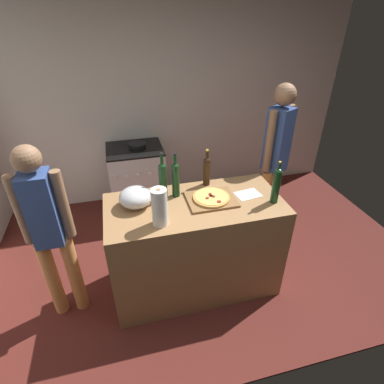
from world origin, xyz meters
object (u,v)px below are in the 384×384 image
Objects in this scene: mixing_bowl at (135,197)px; paper_towel_roll at (160,207)px; pizza at (211,197)px; wine_bottle_green at (163,178)px; person_in_stripes at (49,229)px; stove at (138,180)px; wine_bottle_clear at (276,184)px; wine_bottle_amber at (207,170)px; wine_bottle_dark at (176,178)px; person_in_red at (275,157)px.

mixing_bowl is 0.33m from paper_towel_roll.
pizza is 1.16× the size of mixing_bowl.
wine_bottle_green is 0.25× the size of person_in_stripes.
paper_towel_roll is at bearing -61.90° from mixing_bowl.
wine_bottle_green is at bearing 76.67° from paper_towel_roll.
wine_bottle_green is (0.09, 0.38, 0.02)m from paper_towel_roll.
stove is at bearing 91.98° from paper_towel_roll.
paper_towel_roll is 0.19× the size of person_in_stripes.
wine_bottle_clear is 0.62m from wine_bottle_amber.
pizza is at bearing -29.06° from wine_bottle_dark.
mixing_bowl is 0.15× the size of person_in_red.
wine_bottle_amber is at bearing 12.82° from wine_bottle_green.
wine_bottle_dark is (0.19, 0.36, 0.02)m from paper_towel_roll.
paper_towel_roll is at bearing -136.39° from wine_bottle_amber.
mixing_bowl is 0.29× the size of stove.
person_in_red reaches higher than pizza.
wine_bottle_dark is at bearing 9.06° from person_in_stripes.
wine_bottle_dark is 0.23× the size of person_in_red.
person_in_stripes is (-0.67, -0.09, -0.12)m from mixing_bowl.
stove is (-0.52, 1.40, -0.53)m from pizza.
pizza is 0.33× the size of stove.
person_in_stripes reaches higher than pizza.
wine_bottle_dark is at bearing 150.94° from pizza.
wine_bottle_clear is at bearing -20.37° from wine_bottle_green.
wine_bottle_amber is at bearing 21.10° from wine_bottle_dark.
mixing_bowl is 0.17× the size of person_in_stripes.
mixing_bowl is (-0.62, 0.08, 0.05)m from pizza.
wine_bottle_clear is 0.82m from wine_bottle_dark.
paper_towel_roll is 0.76× the size of wine_bottle_green.
wine_bottle_green reaches higher than wine_bottle_amber.
wine_bottle_amber is 0.20× the size of person_in_red.
wine_bottle_green is 1.40m from stove.
paper_towel_roll is at bearing -118.38° from wine_bottle_dark.
person_in_stripes is (-0.77, -1.41, 0.45)m from stove.
paper_towel_roll is 0.88× the size of wine_bottle_amber.
wine_bottle_green is at bearing 21.81° from mixing_bowl.
wine_bottle_clear reaches higher than pizza.
stove is at bearing 110.29° from pizza.
wine_bottle_amber is 0.22× the size of person_in_stripes.
wine_bottle_clear is 0.76m from person_in_red.
paper_towel_roll is 0.69m from wine_bottle_amber.
wine_bottle_amber is at bearing 16.28° from mixing_bowl.
wine_bottle_dark reaches higher than stove.
stove is 1.72m from person_in_red.
mixing_bowl is at bearing -163.72° from wine_bottle_amber.
wine_bottle_clear is (0.50, -0.15, 0.14)m from pizza.
person_in_stripes is at bearing 166.56° from paper_towel_roll.
pizza is 0.19× the size of person_in_stripes.
wine_bottle_green reaches higher than mixing_bowl.
paper_towel_roll is 0.39m from wine_bottle_green.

